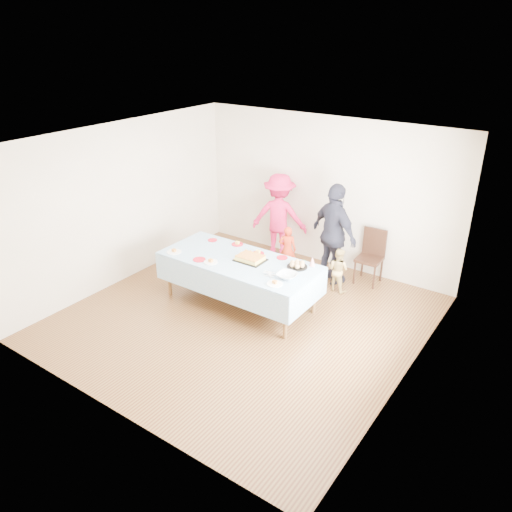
# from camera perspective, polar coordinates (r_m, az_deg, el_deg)

# --- Properties ---
(ground) EXTENTS (5.00, 5.00, 0.00)m
(ground) POSITION_cam_1_polar(r_m,az_deg,el_deg) (7.70, -1.36, -7.05)
(ground) COLOR #4C2715
(ground) RESTS_ON ground
(room_walls) EXTENTS (5.04, 5.04, 2.72)m
(room_walls) POSITION_cam_1_polar(r_m,az_deg,el_deg) (6.90, -1.12, 5.39)
(room_walls) COLOR beige
(room_walls) RESTS_ON ground
(party_table) EXTENTS (2.50, 1.10, 0.78)m
(party_table) POSITION_cam_1_polar(r_m,az_deg,el_deg) (7.73, -1.97, -0.79)
(party_table) COLOR brown
(party_table) RESTS_ON ground
(birthday_cake) EXTENTS (0.45, 0.35, 0.08)m
(birthday_cake) POSITION_cam_1_polar(r_m,az_deg,el_deg) (7.66, -0.66, -0.25)
(birthday_cake) COLOR black
(birthday_cake) RESTS_ON party_table
(rolls_tray) EXTENTS (0.31, 0.31, 0.09)m
(rolls_tray) POSITION_cam_1_polar(r_m,az_deg,el_deg) (7.47, 4.73, -1.02)
(rolls_tray) COLOR black
(rolls_tray) RESTS_ON party_table
(punch_bowl) EXTENTS (0.29, 0.29, 0.07)m
(punch_bowl) POSITION_cam_1_polar(r_m,az_deg,el_deg) (7.15, 3.58, -2.26)
(punch_bowl) COLOR silver
(punch_bowl) RESTS_ON party_table
(party_hat) EXTENTS (0.09, 0.09, 0.15)m
(party_hat) POSITION_cam_1_polar(r_m,az_deg,el_deg) (7.53, 6.45, -0.59)
(party_hat) COLOR silver
(party_hat) RESTS_ON party_table
(fork_pile) EXTENTS (0.24, 0.18, 0.07)m
(fork_pile) POSITION_cam_1_polar(r_m,az_deg,el_deg) (7.19, 1.62, -2.11)
(fork_pile) COLOR white
(fork_pile) RESTS_ON party_table
(plate_red_far_a) EXTENTS (0.16, 0.16, 0.01)m
(plate_red_far_a) POSITION_cam_1_polar(r_m,az_deg,el_deg) (8.42, -4.99, 1.82)
(plate_red_far_a) COLOR red
(plate_red_far_a) RESTS_ON party_table
(plate_red_far_b) EXTENTS (0.19, 0.19, 0.01)m
(plate_red_far_b) POSITION_cam_1_polar(r_m,az_deg,el_deg) (8.23, -2.14, 1.35)
(plate_red_far_b) COLOR red
(plate_red_far_b) RESTS_ON party_table
(plate_red_far_c) EXTENTS (0.19, 0.19, 0.01)m
(plate_red_far_c) POSITION_cam_1_polar(r_m,az_deg,el_deg) (7.90, 0.24, 0.32)
(plate_red_far_c) COLOR red
(plate_red_far_c) RESTS_ON party_table
(plate_red_far_d) EXTENTS (0.17, 0.17, 0.01)m
(plate_red_far_d) POSITION_cam_1_polar(r_m,az_deg,el_deg) (7.77, 3.01, -0.19)
(plate_red_far_d) COLOR red
(plate_red_far_d) RESTS_ON party_table
(plate_red_near) EXTENTS (0.20, 0.20, 0.01)m
(plate_red_near) POSITION_cam_1_polar(r_m,az_deg,el_deg) (7.74, -6.51, -0.41)
(plate_red_near) COLOR red
(plate_red_near) RESTS_ON party_table
(plate_white_left) EXTENTS (0.24, 0.24, 0.01)m
(plate_white_left) POSITION_cam_1_polar(r_m,az_deg,el_deg) (8.06, -9.35, 0.47)
(plate_white_left) COLOR white
(plate_white_left) RESTS_ON party_table
(plate_white_mid) EXTENTS (0.21, 0.21, 0.01)m
(plate_white_mid) POSITION_cam_1_polar(r_m,az_deg,el_deg) (7.64, -5.19, -0.70)
(plate_white_mid) COLOR white
(plate_white_mid) RESTS_ON party_table
(plate_white_right) EXTENTS (0.22, 0.22, 0.01)m
(plate_white_right) POSITION_cam_1_polar(r_m,az_deg,el_deg) (6.99, 2.14, -3.20)
(plate_white_right) COLOR white
(plate_white_right) RESTS_ON party_table
(dining_chair) EXTENTS (0.42, 0.42, 0.95)m
(dining_chair) POSITION_cam_1_polar(r_m,az_deg,el_deg) (8.76, 13.06, 0.34)
(dining_chair) COLOR black
(dining_chair) RESTS_ON ground
(toddler_left) EXTENTS (0.37, 0.32, 0.87)m
(toddler_left) POSITION_cam_1_polar(r_m,az_deg,el_deg) (8.91, 3.60, 0.75)
(toddler_left) COLOR red
(toddler_left) RESTS_ON ground
(toddler_mid) EXTENTS (0.40, 0.30, 0.74)m
(toddler_mid) POSITION_cam_1_polar(r_m,az_deg,el_deg) (7.95, 5.29, -2.98)
(toddler_mid) COLOR #226733
(toddler_mid) RESTS_ON ground
(toddler_right) EXTENTS (0.40, 0.33, 0.76)m
(toddler_right) POSITION_cam_1_polar(r_m,az_deg,el_deg) (8.39, 9.35, -1.57)
(toddler_right) COLOR tan
(toddler_right) RESTS_ON ground
(adult_left) EXTENTS (1.19, 0.90, 1.63)m
(adult_left) POSITION_cam_1_polar(r_m,az_deg,el_deg) (9.38, 2.67, 4.55)
(adult_left) COLOR #D21A4D
(adult_left) RESTS_ON ground
(adult_right) EXTENTS (1.12, 0.81, 1.76)m
(adult_right) POSITION_cam_1_polar(r_m,az_deg,el_deg) (8.47, 8.93, 2.44)
(adult_right) COLOR #252533
(adult_right) RESTS_ON ground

